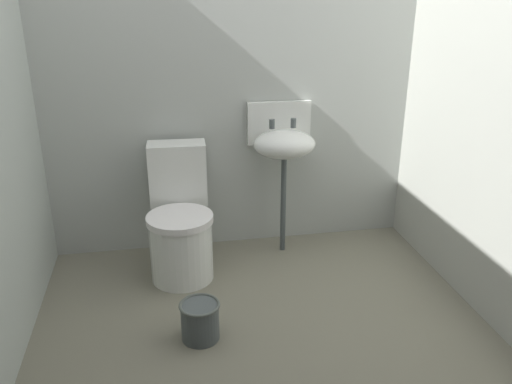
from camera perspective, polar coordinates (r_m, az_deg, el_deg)
ground_plane at (r=2.87m, az=1.06°, el=-15.96°), size 2.80×2.64×0.08m
wall_back at (r=3.46m, az=-2.75°, el=13.31°), size 2.80×0.10×2.42m
toilet_near_wall at (r=3.30m, az=-8.14°, el=-3.46°), size 0.42×0.60×0.78m
sink at (r=3.41m, az=2.97°, el=5.34°), size 0.42×0.35×0.99m
bucket at (r=2.79m, az=-6.02°, el=-13.53°), size 0.21×0.21×0.21m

